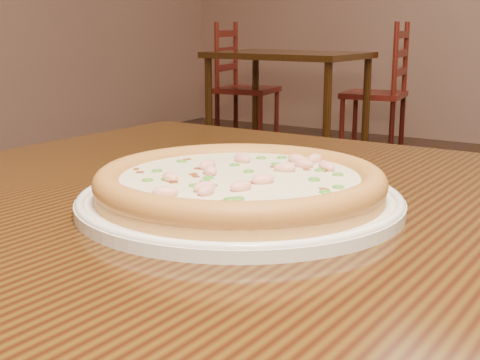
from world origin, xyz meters
The scene contains 6 objects.
hero_table centered at (0.33, -0.33, 0.65)m, with size 1.20×0.80×0.75m.
plate centered at (0.21, -0.38, 0.76)m, with size 0.34×0.34×0.02m.
pizza centered at (0.21, -0.38, 0.78)m, with size 0.30×0.30×0.03m.
bg_table_left centered at (-1.69, 3.05, 0.65)m, with size 1.00×0.70×0.75m.
chair_a centered at (-2.34, 3.47, 0.44)m, with size 0.49×0.49×0.95m.
chair_b centered at (-1.26, 3.68, 0.44)m, with size 0.48×0.48×0.95m.
Camera 1 is at (0.58, -0.93, 0.94)m, focal length 50.00 mm.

